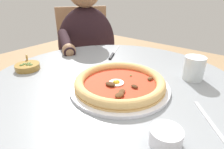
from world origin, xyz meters
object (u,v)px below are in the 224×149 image
object	(u,v)px
dining_table	(112,122)
olive_pan	(27,66)
steak_knife	(113,54)
fork_utensil	(209,120)
water_glass	(194,70)
pizza_on_plate	(120,83)
diner_person	(88,70)
cafe_chair_diner	(86,57)
ramekin_capers	(166,136)

from	to	relation	value
dining_table	olive_pan	xyz separation A→B (m)	(0.13, -0.34, 0.20)
steak_knife	fork_utensil	world-z (taller)	steak_knife
dining_table	water_glass	size ratio (longest dim) A/B	10.87
dining_table	pizza_on_plate	world-z (taller)	pizza_on_plate
dining_table	steak_knife	xyz separation A→B (m)	(-0.23, -0.18, 0.19)
dining_table	diner_person	world-z (taller)	diner_person
water_glass	dining_table	bearing A→B (deg)	-47.31
fork_utensil	olive_pan	bearing A→B (deg)	-80.22
dining_table	steak_knife	distance (m)	0.35
cafe_chair_diner	water_glass	bearing A→B (deg)	72.56
fork_utensil	diner_person	world-z (taller)	diner_person
water_glass	olive_pan	size ratio (longest dim) A/B	0.75
fork_utensil	diner_person	xyz separation A→B (m)	(-0.40, -0.86, -0.23)
water_glass	steak_knife	world-z (taller)	water_glass
diner_person	ramekin_capers	bearing A→B (deg)	55.81
pizza_on_plate	water_glass	distance (m)	0.28
ramekin_capers	cafe_chair_diner	bearing A→B (deg)	-124.58
water_glass	cafe_chair_diner	xyz separation A→B (m)	(-0.27, -0.86, -0.23)
steak_knife	water_glass	bearing A→B (deg)	85.78
water_glass	steak_knife	size ratio (longest dim) A/B	0.42
olive_pan	cafe_chair_diner	xyz separation A→B (m)	(-0.61, -0.30, -0.20)
dining_table	steak_knife	bearing A→B (deg)	-142.41
pizza_on_plate	fork_utensil	size ratio (longest dim) A/B	2.43
dining_table	olive_pan	bearing A→B (deg)	-68.43
dining_table	ramekin_capers	world-z (taller)	ramekin_capers
fork_utensil	dining_table	bearing A→B (deg)	-93.08
pizza_on_plate	cafe_chair_diner	bearing A→B (deg)	-125.64
olive_pan	fork_utensil	bearing A→B (deg)	99.78
pizza_on_plate	steak_knife	xyz separation A→B (m)	(-0.26, -0.23, -0.02)
steak_knife	olive_pan	bearing A→B (deg)	-23.68
pizza_on_plate	fork_utensil	distance (m)	0.28
ramekin_capers	cafe_chair_diner	xyz separation A→B (m)	(-0.63, -0.92, -0.21)
olive_pan	fork_utensil	size ratio (longest dim) A/B	0.83
dining_table	fork_utensil	world-z (taller)	fork_utensil
steak_knife	cafe_chair_diner	bearing A→B (deg)	-117.52
fork_utensil	cafe_chair_diner	xyz separation A→B (m)	(-0.49, -0.98, -0.19)
water_glass	cafe_chair_diner	world-z (taller)	cafe_chair_diner
pizza_on_plate	olive_pan	bearing A→B (deg)	-74.46
ramekin_capers	olive_pan	bearing A→B (deg)	-92.42
water_glass	olive_pan	distance (m)	0.65
dining_table	cafe_chair_diner	xyz separation A→B (m)	(-0.47, -0.64, -0.00)
ramekin_capers	fork_utensil	distance (m)	0.15
water_glass	pizza_on_plate	bearing A→B (deg)	-36.18
pizza_on_plate	olive_pan	world-z (taller)	olive_pan
pizza_on_plate	fork_utensil	bearing A→B (deg)	91.42
ramekin_capers	olive_pan	world-z (taller)	olive_pan
water_glass	cafe_chair_diner	bearing A→B (deg)	-107.44
dining_table	cafe_chair_diner	distance (m)	0.80
pizza_on_plate	cafe_chair_diner	size ratio (longest dim) A/B	0.37
cafe_chair_diner	ramekin_capers	bearing A→B (deg)	55.42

